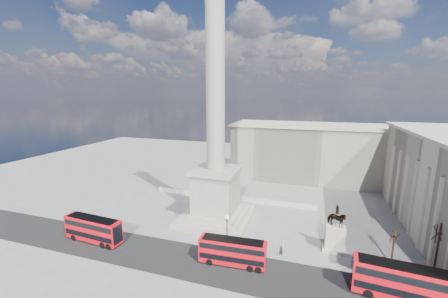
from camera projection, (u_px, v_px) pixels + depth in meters
ground at (207, 230)px, 52.30m from camera, size 180.00×180.00×0.00m
asphalt_road at (214, 266)px, 41.47m from camera, size 120.00×9.00×0.01m
nelsons_column at (216, 158)px, 54.39m from camera, size 14.00×14.00×49.85m
balustrade_wall at (231, 198)px, 67.11m from camera, size 40.00×0.60×1.10m
building_northeast at (318, 152)px, 81.91m from camera, size 51.00×17.00×16.60m
red_bus_a at (94, 229)px, 47.88m from camera, size 10.99×3.20×4.40m
red_bus_b at (233, 251)px, 41.35m from camera, size 10.28×2.91×4.12m
red_bus_c at (404, 283)px, 34.06m from camera, size 11.83×3.70×4.72m
victorian_lamp at (227, 232)px, 43.64m from camera, size 0.57×0.57×6.68m
equestrian_statue at (335, 234)px, 45.18m from camera, size 3.79×2.84×7.95m
bare_tree_near at (440, 232)px, 38.61m from camera, size 1.86×1.86×8.14m
bare_tree_mid at (395, 236)px, 40.85m from camera, size 1.60×1.60×6.06m
bare_tree_far at (433, 194)px, 54.64m from camera, size 1.84×1.84×7.51m
pedestrian_walking at (281, 251)px, 43.76m from camera, size 0.74×0.59×1.78m
pedestrian_standing at (352, 262)px, 41.13m from camera, size 0.92×0.83×1.57m
pedestrian_crossing at (224, 246)px, 45.27m from camera, size 0.92×1.03×1.68m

